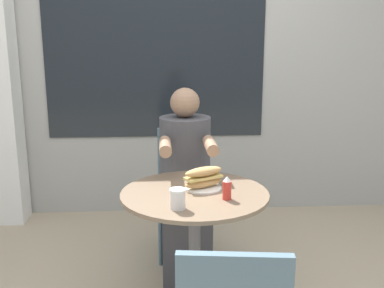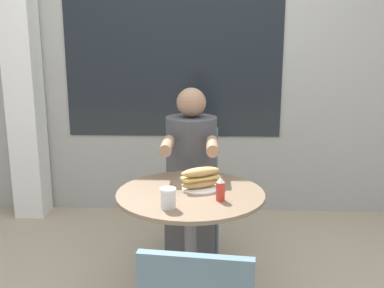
% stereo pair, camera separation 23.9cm
% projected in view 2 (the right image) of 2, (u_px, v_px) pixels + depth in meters
% --- Properties ---
extents(storefront_wall, '(8.00, 0.09, 2.80)m').
position_uv_depth(storefront_wall, '(198.00, 48.00, 3.71)').
color(storefront_wall, '#9E9E99').
rests_on(storefront_wall, ground_plane).
extents(lattice_pillar, '(0.24, 0.24, 2.40)m').
position_uv_depth(lattice_pillar, '(23.00, 74.00, 3.64)').
color(lattice_pillar, silver).
rests_on(lattice_pillar, ground_plane).
extents(cafe_table, '(0.74, 0.74, 0.73)m').
position_uv_depth(cafe_table, '(190.00, 228.00, 2.29)').
color(cafe_table, brown).
rests_on(cafe_table, ground_plane).
extents(diner_chair, '(0.38, 0.38, 0.87)m').
position_uv_depth(diner_chair, '(193.00, 178.00, 3.16)').
color(diner_chair, slate).
rests_on(diner_chair, ground_plane).
extents(seated_diner, '(0.32, 0.57, 1.19)m').
position_uv_depth(seated_diner, '(191.00, 195.00, 2.83)').
color(seated_diner, '#424247').
rests_on(seated_diner, ground_plane).
extents(sandwich_on_plate, '(0.22, 0.19, 0.11)m').
position_uv_depth(sandwich_on_plate, '(200.00, 179.00, 2.28)').
color(sandwich_on_plate, white).
rests_on(sandwich_on_plate, cafe_table).
extents(drink_cup, '(0.07, 0.07, 0.09)m').
position_uv_depth(drink_cup, '(168.00, 198.00, 2.02)').
color(drink_cup, silver).
rests_on(drink_cup, cafe_table).
extents(condiment_bottle, '(0.04, 0.04, 0.11)m').
position_uv_depth(condiment_bottle, '(220.00, 189.00, 2.12)').
color(condiment_bottle, red).
rests_on(condiment_bottle, cafe_table).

